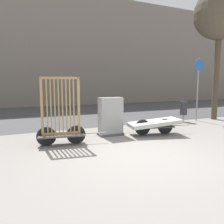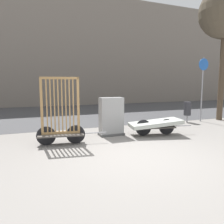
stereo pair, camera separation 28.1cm
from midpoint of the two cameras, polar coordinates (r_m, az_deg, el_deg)
The scene contains 9 objects.
ground_plane at distance 5.50m, azimuth 6.37°, elevation -11.55°, with size 60.00×60.00×0.00m, color gray.
road_strip at distance 13.48m, azimuth -12.15°, elevation -0.35°, with size 56.00×9.47×0.01m.
building_facade at distance 20.20m, azimuth -16.45°, elevation 14.89°, with size 48.00×4.00×9.03m.
bike_cart_with_bedframe at distance 6.52m, azimuth -14.32°, elevation -2.32°, with size 2.04×0.76×1.98m.
bike_cart_with_mattress at distance 7.75m, azimuth 9.95°, elevation -3.03°, with size 2.28×1.17×0.57m.
utility_cabinet at distance 7.54m, azimuth -1.45°, elevation -1.52°, with size 0.86×0.44×1.32m.
trash_bin at distance 10.70m, azimuth 17.49°, elevation 0.90°, with size 0.33×0.33×0.95m.
sign_post at distance 11.18m, azimuth 20.90°, elevation 7.58°, with size 0.54×0.06×2.99m.
street_tree at distance 12.47m, azimuth 25.77°, elevation 21.91°, with size 2.45×2.45×6.35m.
Camera 1 is at (-2.74, -4.45, 1.78)m, focal length 35.00 mm.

